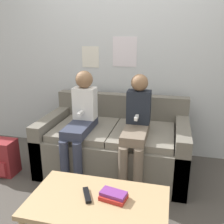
{
  "coord_description": "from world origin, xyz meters",
  "views": [
    {
      "loc": [
        0.59,
        -1.97,
        1.52
      ],
      "look_at": [
        0.0,
        0.43,
        0.73
      ],
      "focal_mm": 40.0,
      "sensor_mm": 36.0,
      "label": 1
    }
  ],
  "objects_px": {
    "couch": "(115,145)",
    "coffee_table": "(98,205)",
    "tv_remote": "(87,195)",
    "backpack": "(3,157)",
    "person_right": "(136,125)",
    "person_left": "(81,119)"
  },
  "relations": [
    {
      "from": "person_right",
      "to": "backpack",
      "type": "xyz_separation_m",
      "value": [
        -1.45,
        -0.21,
        -0.44
      ]
    },
    {
      "from": "person_right",
      "to": "backpack",
      "type": "distance_m",
      "value": 1.53
    },
    {
      "from": "tv_remote",
      "to": "backpack",
      "type": "distance_m",
      "value": 1.42
    },
    {
      "from": "person_left",
      "to": "backpack",
      "type": "height_order",
      "value": "person_left"
    },
    {
      "from": "person_left",
      "to": "person_right",
      "type": "bearing_deg",
      "value": -0.45
    },
    {
      "from": "person_left",
      "to": "backpack",
      "type": "distance_m",
      "value": 0.99
    },
    {
      "from": "person_right",
      "to": "backpack",
      "type": "relative_size",
      "value": 2.82
    },
    {
      "from": "person_left",
      "to": "tv_remote",
      "type": "relative_size",
      "value": 6.7
    },
    {
      "from": "backpack",
      "to": "couch",
      "type": "bearing_deg",
      "value": 19.39
    },
    {
      "from": "tv_remote",
      "to": "backpack",
      "type": "relative_size",
      "value": 0.43
    },
    {
      "from": "backpack",
      "to": "coffee_table",
      "type": "bearing_deg",
      "value": -28.22
    },
    {
      "from": "couch",
      "to": "coffee_table",
      "type": "bearing_deg",
      "value": -83.02
    },
    {
      "from": "couch",
      "to": "coffee_table",
      "type": "distance_m",
      "value": 1.13
    },
    {
      "from": "person_right",
      "to": "tv_remote",
      "type": "distance_m",
      "value": 0.95
    },
    {
      "from": "coffee_table",
      "to": "tv_remote",
      "type": "xyz_separation_m",
      "value": [
        -0.09,
        0.02,
        0.05
      ]
    },
    {
      "from": "couch",
      "to": "person_right",
      "type": "distance_m",
      "value": 0.49
    },
    {
      "from": "person_right",
      "to": "backpack",
      "type": "bearing_deg",
      "value": -171.9
    },
    {
      "from": "person_right",
      "to": "person_left",
      "type": "bearing_deg",
      "value": 179.55
    },
    {
      "from": "person_right",
      "to": "couch",
      "type": "bearing_deg",
      "value": 142.29
    },
    {
      "from": "couch",
      "to": "person_left",
      "type": "relative_size",
      "value": 1.41
    },
    {
      "from": "tv_remote",
      "to": "backpack",
      "type": "height_order",
      "value": "tv_remote"
    },
    {
      "from": "person_right",
      "to": "tv_remote",
      "type": "xyz_separation_m",
      "value": [
        -0.22,
        -0.89,
        -0.23
      ]
    }
  ]
}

